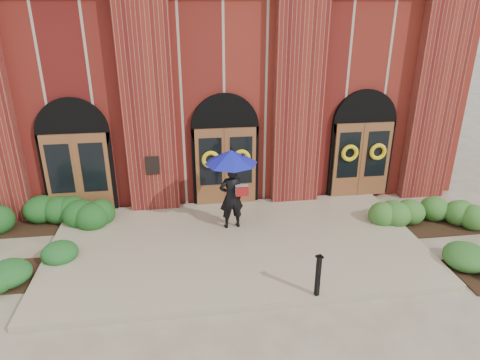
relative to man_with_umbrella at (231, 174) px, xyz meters
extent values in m
plane|color=tan|center=(0.02, -1.06, -1.79)|extent=(90.00, 90.00, 0.00)
cube|color=gray|center=(0.02, -0.91, -1.71)|extent=(10.00, 5.30, 0.15)
cube|color=maroon|center=(0.02, 7.84, 1.71)|extent=(16.00, 12.00, 7.00)
cube|color=black|center=(-2.23, 1.41, -0.14)|extent=(0.40, 0.05, 0.55)
cube|color=maroon|center=(-2.23, 1.67, 1.71)|extent=(1.50, 0.45, 7.00)
cube|color=maroon|center=(2.27, 1.67, 1.71)|extent=(1.50, 0.45, 7.00)
cube|color=maroon|center=(6.77, 1.67, 1.71)|extent=(1.50, 0.45, 7.00)
cube|color=brown|center=(-4.48, 1.65, -0.39)|extent=(1.90, 0.10, 2.50)
cylinder|color=black|center=(-4.48, 1.79, 0.86)|extent=(2.10, 0.22, 2.10)
cube|color=brown|center=(0.02, 1.65, -0.39)|extent=(1.90, 0.10, 2.50)
cylinder|color=black|center=(0.02, 1.79, 0.86)|extent=(2.10, 0.22, 2.10)
cube|color=brown|center=(4.52, 1.65, -0.39)|extent=(1.90, 0.10, 2.50)
cylinder|color=black|center=(4.52, 1.79, 0.86)|extent=(2.10, 0.22, 2.10)
torus|color=yellow|center=(-0.46, 1.53, -0.09)|extent=(0.57, 0.13, 0.57)
torus|color=yellow|center=(0.50, 1.53, -0.09)|extent=(0.57, 0.13, 0.57)
torus|color=yellow|center=(4.04, 1.53, -0.09)|extent=(0.57, 0.13, 0.57)
torus|color=yellow|center=(5.00, 1.53, -0.09)|extent=(0.57, 0.13, 0.57)
imported|color=black|center=(0.00, 0.00, -0.69)|extent=(0.76, 0.56, 1.90)
cone|color=#141A9D|center=(0.00, 0.00, 0.51)|extent=(1.68, 1.68, 0.38)
cylinder|color=black|center=(0.05, -0.05, 0.01)|extent=(0.02, 0.02, 0.63)
cube|color=#ACB0B2|center=(0.28, -0.15, -0.43)|extent=(0.38, 0.23, 0.28)
cube|color=maroon|center=(0.28, -0.25, -0.43)|extent=(0.35, 0.08, 0.28)
cube|color=black|center=(1.49, -3.41, -1.15)|extent=(0.11, 0.11, 0.97)
cube|color=black|center=(1.49, -3.41, -0.65)|extent=(0.17, 0.17, 0.04)
ellipsoid|color=#194918|center=(-5.24, 1.14, -1.41)|extent=(2.97, 1.19, 0.76)
ellipsoid|color=#2E5C20|center=(5.81, -0.56, -1.44)|extent=(2.72, 1.09, 0.70)
ellipsoid|color=#1B501D|center=(-5.08, -1.50, -1.53)|extent=(1.47, 1.26, 0.52)
camera|label=1|loc=(-1.29, -10.93, 4.37)|focal=32.00mm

